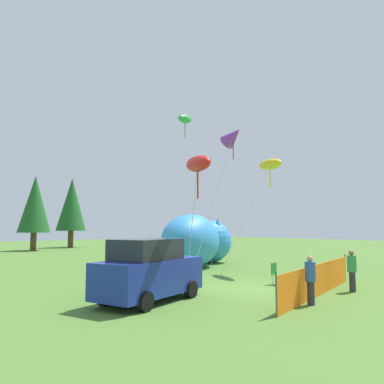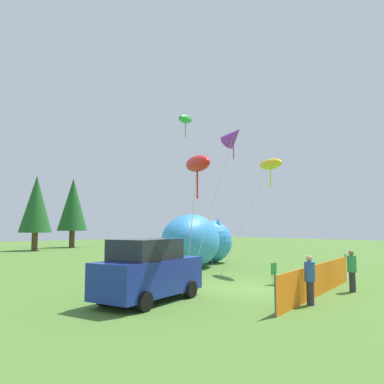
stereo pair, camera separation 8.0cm
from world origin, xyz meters
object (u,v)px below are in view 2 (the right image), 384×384
Objects in this scene: folding_chair at (277,272)px; inflatable_cat at (198,242)px; spectator_in_red_shirt at (310,278)px; kite_red_lizard at (197,164)px; spectator_in_green_shirt at (352,269)px; parked_car at (149,271)px; kite_yellow_hero at (270,164)px; kite_purple_delta at (233,136)px; kite_green_fish at (186,120)px.

folding_chair is 8.48m from inflatable_cat.
spectator_in_red_shirt is at bearing -50.89° from folding_chair.
inflatable_cat is 1.44× the size of kite_red_lizard.
parked_car is at bearing 152.81° from spectator_in_green_shirt.
inflatable_cat is 4.83× the size of spectator_in_green_shirt.
spectator_in_red_shirt reaches higher than folding_chair.
spectator_in_green_shirt is 7.25m from kite_red_lizard.
spectator_in_red_shirt is 0.99× the size of spectator_in_green_shirt.
kite_yellow_hero is (3.34, 2.76, 5.46)m from folding_chair.
kite_purple_delta is (-1.27, -4.35, 5.94)m from inflatable_cat.
parked_car reaches higher than spectator_in_red_shirt.
kite_red_lizard is at bearing -161.92° from kite_yellow_hero.
spectator_in_green_shirt is 0.20× the size of kite_purple_delta.
folding_chair is 0.17× the size of kite_red_lizard.
kite_yellow_hero is (7.80, 2.55, 1.17)m from kite_red_lizard.
kite_green_fish is at bearing 65.52° from inflatable_cat.
folding_chair is (6.32, -0.59, -0.49)m from parked_car.
inflatable_cat is at bearing 98.31° from kite_yellow_hero.
kite_green_fish is at bearing 77.37° from kite_purple_delta.
spectator_in_green_shirt is at bearing -95.21° from kite_purple_delta.
spectator_in_red_shirt is 0.24× the size of kite_yellow_hero.
folding_chair is at bearing -22.42° from parked_car.
folding_chair is 13.34m from kite_green_fish.
kite_purple_delta reaches higher than spectator_in_red_shirt.
kite_red_lizard is at bearing -157.99° from inflatable_cat.
spectator_in_red_shirt is 3.42m from spectator_in_green_shirt.
spectator_in_green_shirt is at bearing -114.66° from kite_yellow_hero.
spectator_in_green_shirt is at bearing -44.24° from parked_car.
kite_purple_delta is at bearing 84.79° from spectator_in_green_shirt.
spectator_in_red_shirt is at bearing -63.48° from kite_red_lizard.
kite_red_lizard is (-4.45, 0.21, 4.29)m from folding_chair.
kite_purple_delta reaches higher than parked_car.
folding_chair is 0.09× the size of kite_green_fish.
inflatable_cat is 7.47m from kite_purple_delta.
inflatable_cat is at bearing 22.78° from parked_car.
inflatable_cat is 4.89× the size of spectator_in_red_shirt.
kite_yellow_hero is at bearing -24.04° from kite_purple_delta.
kite_green_fish is (5.26, 12.48, 8.99)m from spectator_in_red_shirt.
kite_red_lizard is at bearing 147.95° from spectator_in_green_shirt.
parked_car is 5.29m from spectator_in_red_shirt.
kite_green_fish is (1.24, 5.54, 2.40)m from kite_purple_delta.
kite_purple_delta is (7.63, 3.07, 6.43)m from parked_car.
inflatable_cat is at bearing 73.70° from kite_purple_delta.
folding_chair is 6.97m from kite_yellow_hero.
kite_purple_delta is 1.26× the size of kite_yellow_hero.
spectator_in_red_shirt is 10.38m from kite_purple_delta.
spectator_in_red_shirt is at bearing -141.08° from inflatable_cat.
inflatable_cat is 0.74× the size of kite_green_fish.
spectator_in_green_shirt is at bearing 1.79° from folding_chair.
spectator_in_green_shirt is (7.02, -3.60, -0.15)m from parked_car.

